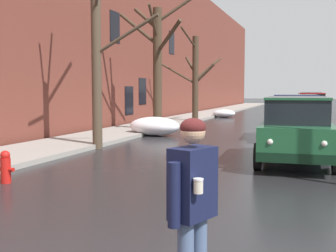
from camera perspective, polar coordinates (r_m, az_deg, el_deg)
left_sidewalk_slab at (r=22.97m, az=-2.33°, el=0.01°), size 2.76×80.00×0.15m
brick_townhouse_facade at (r=23.88m, az=-6.67°, el=12.76°), size 0.63×80.00×10.62m
snow_bank_near_corner_left at (r=18.70m, az=-1.79°, el=-0.07°), size 2.29×1.38×0.83m
snow_bank_mid_block_left at (r=31.49m, az=7.45°, el=1.68°), size 1.68×1.06×0.58m
bare_tree_second_along_sidewalk at (r=14.84m, az=-9.45°, el=9.71°), size 3.85×3.68×6.38m
bare_tree_mid_block at (r=20.03m, az=-1.42°, el=8.60°), size 3.68×1.98×6.53m
bare_tree_far_down_block at (r=26.25m, az=3.66°, el=6.62°), size 3.45×3.88×5.61m
suv_green_approaching_near_lane at (r=12.25m, az=16.82°, el=-0.13°), size 2.20×4.64×1.82m
suv_darkblue_parked_kerbside_close at (r=17.93m, az=16.68°, el=1.38°), size 2.37×4.50×1.82m
sedan_maroon_parked_kerbside_mid at (r=24.38m, az=17.14°, el=1.68°), size 2.00×4.12×1.42m
suv_red_parked_far_down_block at (r=30.96m, az=18.60°, el=2.71°), size 2.32×4.79×1.82m
suv_black_queued_behind_truck at (r=37.73m, az=18.64°, el=3.04°), size 2.09×4.49×1.82m
suv_white_at_far_intersection at (r=44.39m, az=18.74°, el=3.27°), size 2.20×4.59×1.82m
pedestrian_with_coffee at (r=3.86m, az=3.33°, el=-9.72°), size 0.39×0.63×1.76m
fire_hydrant at (r=9.85m, az=-20.94°, el=-5.11°), size 0.42×0.22×0.71m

